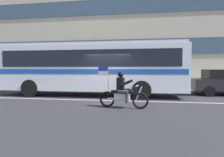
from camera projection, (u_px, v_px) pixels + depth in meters
name	position (u px, v px, depth m)	size (l,w,h in m)	color
ground_plane	(108.00, 99.00, 10.54)	(60.00, 60.00, 0.00)	#2B2B2D
sidewalk_curb	(118.00, 88.00, 15.57)	(28.00, 3.80, 0.15)	#A39E93
lane_center_stripe	(106.00, 100.00, 9.94)	(26.60, 0.14, 0.01)	silver
office_building_facade	(121.00, 31.00, 17.57)	(28.00, 0.89, 10.54)	#B2A893
transit_bus	(92.00, 66.00, 11.81)	(11.28, 2.63, 3.22)	silver
motorcycle_with_rider	(123.00, 92.00, 8.01)	(2.18, 0.68, 1.78)	black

